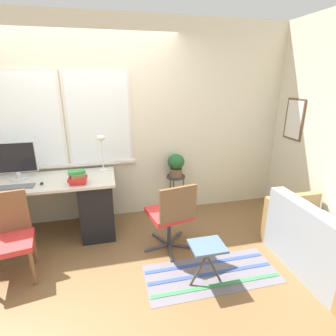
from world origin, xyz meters
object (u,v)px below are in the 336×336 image
(potted_plant, at_px, (176,164))
(mouse, at_px, (42,184))
(keyboard, at_px, (15,187))
(couch_loveseat, at_px, (322,246))
(plant_stand, at_px, (176,180))
(book_stack, at_px, (78,178))
(desk_lamp, at_px, (101,144))
(monitor, at_px, (16,161))
(folding_stool, at_px, (207,250))
(office_chair_swivel, at_px, (172,214))
(desk_chair_wooden, at_px, (10,236))

(potted_plant, bearing_deg, mouse, -166.63)
(keyboard, relative_size, potted_plant, 1.21)
(keyboard, height_order, mouse, mouse)
(couch_loveseat, height_order, plant_stand, couch_loveseat)
(book_stack, relative_size, plant_stand, 0.36)
(desk_lamp, bearing_deg, plant_stand, 3.12)
(keyboard, relative_size, couch_loveseat, 0.33)
(monitor, bearing_deg, potted_plant, 4.14)
(keyboard, xyz_separation_m, potted_plant, (1.98, 0.44, -0.01))
(monitor, distance_m, couch_loveseat, 3.57)
(potted_plant, relative_size, folding_stool, 0.73)
(monitor, xyz_separation_m, folding_stool, (1.93, -1.35, -0.62))
(plant_stand, height_order, potted_plant, potted_plant)
(desk_lamp, relative_size, plant_stand, 0.81)
(plant_stand, distance_m, potted_plant, 0.25)
(couch_loveseat, height_order, potted_plant, potted_plant)
(folding_stool, bearing_deg, mouse, 146.16)
(office_chair_swivel, xyz_separation_m, folding_stool, (0.20, -0.62, -0.08))
(book_stack, bearing_deg, desk_lamp, 54.96)
(keyboard, xyz_separation_m, desk_lamp, (0.96, 0.38, 0.35))
(desk_lamp, bearing_deg, folding_stool, -57.18)
(keyboard, distance_m, potted_plant, 2.03)
(book_stack, xyz_separation_m, office_chair_swivel, (1.02, -0.41, -0.38))
(book_stack, height_order, folding_stool, book_stack)
(desk_chair_wooden, bearing_deg, folding_stool, -27.31)
(desk_chair_wooden, height_order, plant_stand, desk_chair_wooden)
(book_stack, relative_size, desk_chair_wooden, 0.25)
(keyboard, height_order, potted_plant, potted_plant)
(desk_lamp, xyz_separation_m, desk_chair_wooden, (-0.93, -0.86, -0.68))
(keyboard, relative_size, folding_stool, 0.88)
(monitor, bearing_deg, couch_loveseat, -23.75)
(keyboard, bearing_deg, monitor, 97.06)
(keyboard, xyz_separation_m, couch_loveseat, (3.16, -1.12, -0.52))
(monitor, bearing_deg, book_stack, -24.01)
(mouse, relative_size, book_stack, 0.28)
(potted_plant, bearing_deg, couch_loveseat, -52.72)
(keyboard, xyz_separation_m, desk_chair_wooden, (0.03, -0.48, -0.33))
(keyboard, distance_m, mouse, 0.27)
(mouse, height_order, office_chair_swivel, office_chair_swivel)
(desk_chair_wooden, bearing_deg, monitor, 84.92)
(folding_stool, bearing_deg, plant_stand, 86.62)
(monitor, height_order, office_chair_swivel, monitor)
(desk_chair_wooden, bearing_deg, desk_lamp, 32.55)
(desk_lamp, relative_size, book_stack, 2.23)
(folding_stool, bearing_deg, keyboard, 150.78)
(potted_plant, distance_m, folding_stool, 1.54)
(desk_chair_wooden, height_order, couch_loveseat, desk_chair_wooden)
(desk_lamp, xyz_separation_m, book_stack, (-0.29, -0.41, -0.29))
(book_stack, relative_size, couch_loveseat, 0.18)
(office_chair_swivel, distance_m, plant_stand, 0.92)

